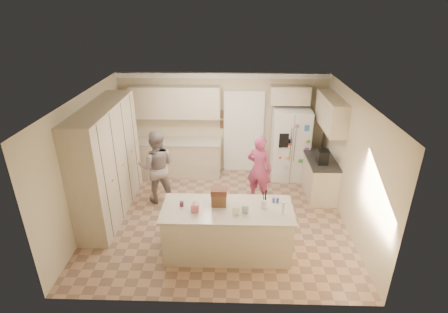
{
  "coord_description": "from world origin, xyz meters",
  "views": [
    {
      "loc": [
        0.29,
        -6.22,
        4.25
      ],
      "look_at": [
        0.1,
        0.35,
        1.25
      ],
      "focal_mm": 28.0,
      "sensor_mm": 36.0,
      "label": 1
    }
  ],
  "objects_px": {
    "coffee_maker": "(322,157)",
    "refrigerator": "(290,145)",
    "tissue_box": "(195,208)",
    "utensil_crock": "(265,204)",
    "teen_boy": "(157,167)",
    "teen_girl": "(259,169)",
    "dollhouse_body": "(219,200)",
    "island_base": "(227,231)"
  },
  "relations": [
    {
      "from": "dollhouse_body",
      "to": "teen_boy",
      "type": "xyz_separation_m",
      "value": [
        -1.44,
        1.64,
        -0.19
      ]
    },
    {
      "from": "dollhouse_body",
      "to": "teen_boy",
      "type": "distance_m",
      "value": 2.19
    },
    {
      "from": "dollhouse_body",
      "to": "teen_girl",
      "type": "height_order",
      "value": "teen_girl"
    },
    {
      "from": "utensil_crock",
      "to": "dollhouse_body",
      "type": "xyz_separation_m",
      "value": [
        -0.8,
        0.05,
        0.04
      ]
    },
    {
      "from": "utensil_crock",
      "to": "dollhouse_body",
      "type": "relative_size",
      "value": 0.58
    },
    {
      "from": "teen_girl",
      "to": "tissue_box",
      "type": "bearing_deg",
      "value": 82.22
    },
    {
      "from": "tissue_box",
      "to": "dollhouse_body",
      "type": "distance_m",
      "value": 0.45
    },
    {
      "from": "refrigerator",
      "to": "utensil_crock",
      "type": "bearing_deg",
      "value": -105.19
    },
    {
      "from": "island_base",
      "to": "teen_girl",
      "type": "bearing_deg",
      "value": 69.98
    },
    {
      "from": "tissue_box",
      "to": "dollhouse_body",
      "type": "relative_size",
      "value": 0.54
    },
    {
      "from": "island_base",
      "to": "tissue_box",
      "type": "height_order",
      "value": "tissue_box"
    },
    {
      "from": "utensil_crock",
      "to": "teen_girl",
      "type": "height_order",
      "value": "teen_girl"
    },
    {
      "from": "coffee_maker",
      "to": "tissue_box",
      "type": "bearing_deg",
      "value": -142.43
    },
    {
      "from": "tissue_box",
      "to": "dollhouse_body",
      "type": "height_order",
      "value": "dollhouse_body"
    },
    {
      "from": "teen_girl",
      "to": "teen_boy",
      "type": "bearing_deg",
      "value": 26.8
    },
    {
      "from": "refrigerator",
      "to": "dollhouse_body",
      "type": "height_order",
      "value": "refrigerator"
    },
    {
      "from": "coffee_maker",
      "to": "refrigerator",
      "type": "bearing_deg",
      "value": 116.36
    },
    {
      "from": "utensil_crock",
      "to": "coffee_maker",
      "type": "bearing_deg",
      "value": 52.88
    },
    {
      "from": "island_base",
      "to": "tissue_box",
      "type": "xyz_separation_m",
      "value": [
        -0.55,
        -0.1,
        0.56
      ]
    },
    {
      "from": "refrigerator",
      "to": "coffee_maker",
      "type": "relative_size",
      "value": 6.0
    },
    {
      "from": "utensil_crock",
      "to": "tissue_box",
      "type": "height_order",
      "value": "utensil_crock"
    },
    {
      "from": "utensil_crock",
      "to": "tissue_box",
      "type": "relative_size",
      "value": 1.07
    },
    {
      "from": "dollhouse_body",
      "to": "refrigerator",
      "type": "bearing_deg",
      "value": 60.1
    },
    {
      "from": "coffee_maker",
      "to": "island_base",
      "type": "xyz_separation_m",
      "value": [
        -2.05,
        -1.9,
        -0.63
      ]
    },
    {
      "from": "coffee_maker",
      "to": "teen_boy",
      "type": "relative_size",
      "value": 0.18
    },
    {
      "from": "refrigerator",
      "to": "dollhouse_body",
      "type": "distance_m",
      "value": 3.33
    },
    {
      "from": "utensil_crock",
      "to": "dollhouse_body",
      "type": "bearing_deg",
      "value": 176.42
    },
    {
      "from": "teen_boy",
      "to": "teen_girl",
      "type": "distance_m",
      "value": 2.26
    },
    {
      "from": "tissue_box",
      "to": "teen_girl",
      "type": "distance_m",
      "value": 2.3
    },
    {
      "from": "coffee_maker",
      "to": "teen_girl",
      "type": "height_order",
      "value": "teen_girl"
    },
    {
      "from": "island_base",
      "to": "teen_girl",
      "type": "height_order",
      "value": "teen_girl"
    },
    {
      "from": "refrigerator",
      "to": "tissue_box",
      "type": "height_order",
      "value": "refrigerator"
    },
    {
      "from": "teen_boy",
      "to": "teen_girl",
      "type": "height_order",
      "value": "teen_boy"
    },
    {
      "from": "tissue_box",
      "to": "teen_girl",
      "type": "relative_size",
      "value": 0.09
    },
    {
      "from": "coffee_maker",
      "to": "tissue_box",
      "type": "xyz_separation_m",
      "value": [
        -2.6,
        -2.0,
        -0.07
      ]
    },
    {
      "from": "island_base",
      "to": "tissue_box",
      "type": "relative_size",
      "value": 15.71
    },
    {
      "from": "utensil_crock",
      "to": "teen_boy",
      "type": "height_order",
      "value": "teen_boy"
    },
    {
      "from": "coffee_maker",
      "to": "tissue_box",
      "type": "height_order",
      "value": "coffee_maker"
    },
    {
      "from": "teen_girl",
      "to": "island_base",
      "type": "bearing_deg",
      "value": 94.39
    },
    {
      "from": "refrigerator",
      "to": "utensil_crock",
      "type": "relative_size",
      "value": 12.0
    },
    {
      "from": "refrigerator",
      "to": "utensil_crock",
      "type": "height_order",
      "value": "refrigerator"
    },
    {
      "from": "refrigerator",
      "to": "teen_boy",
      "type": "bearing_deg",
      "value": -156.98
    }
  ]
}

